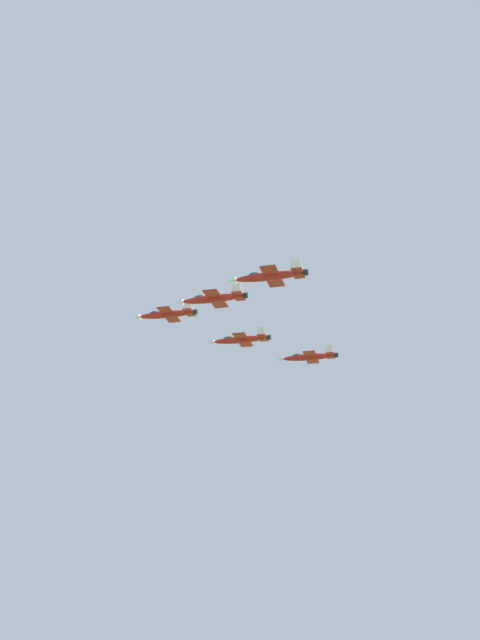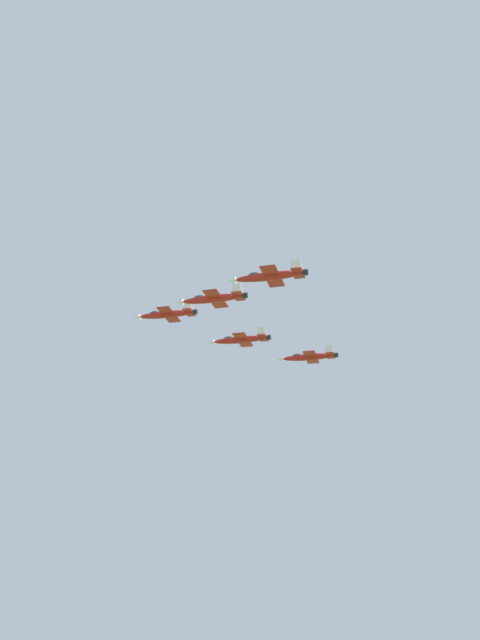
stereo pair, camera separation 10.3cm
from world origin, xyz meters
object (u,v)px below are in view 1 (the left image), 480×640
jet_lead (166,314)px  jet_right_wingman (240,340)px  jet_left_outer (269,276)px  jet_left_wingman (213,299)px  jet_right_outer (308,357)px

jet_lead → jet_right_wingman: jet_lead is taller
jet_lead → jet_left_outer: size_ratio=0.99×
jet_lead → jet_left_wingman: 20.00m
jet_right_wingman → jet_left_outer: size_ratio=1.00×
jet_left_wingman → jet_right_wingman: 25.62m
jet_left_wingman → jet_right_wingman: size_ratio=1.01×
jet_right_wingman → jet_left_wingman: bearing=90.1°
jet_right_wingman → jet_lead: bearing=40.4°
jet_left_outer → jet_right_outer: jet_right_outer is taller
jet_left_wingman → jet_left_outer: size_ratio=1.01×
jet_lead → jet_right_wingman: (10.05, -17.03, -3.07)m
jet_lead → jet_right_outer: 39.81m
jet_left_wingman → jet_left_outer: 19.90m
jet_right_wingman → jet_right_outer: (10.05, -17.03, -1.42)m
jet_lead → jet_left_outer: 39.89m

